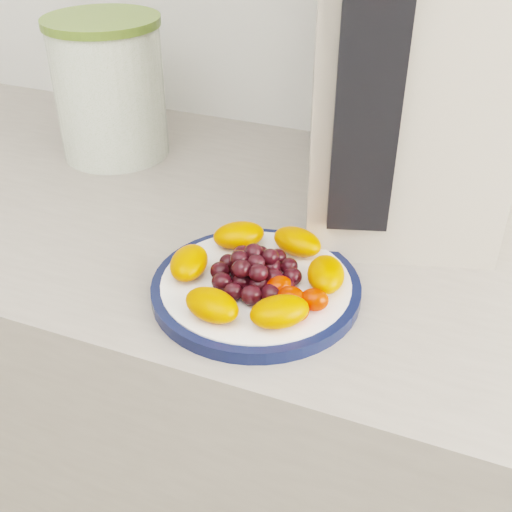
% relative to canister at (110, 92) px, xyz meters
% --- Properties ---
extents(counter, '(3.50, 0.60, 0.90)m').
position_rel_canister_xyz_m(counter, '(0.27, -0.10, -0.55)').
color(counter, gray).
rests_on(counter, floor).
extents(cabinet_face, '(3.48, 0.58, 0.84)m').
position_rel_canister_xyz_m(cabinet_face, '(0.27, -0.10, -0.58)').
color(cabinet_face, '#95745A').
rests_on(cabinet_face, floor).
extents(plate_rim, '(0.23, 0.23, 0.01)m').
position_rel_canister_xyz_m(plate_rim, '(0.34, -0.26, -0.09)').
color(plate_rim, '#0E1638').
rests_on(plate_rim, counter).
extents(plate_face, '(0.21, 0.21, 0.02)m').
position_rel_canister_xyz_m(plate_face, '(0.34, -0.26, -0.09)').
color(plate_face, white).
rests_on(plate_face, counter).
extents(canister, '(0.20, 0.20, 0.20)m').
position_rel_canister_xyz_m(canister, '(0.00, 0.00, 0.00)').
color(canister, '#45631B').
rests_on(canister, counter).
extents(canister_lid, '(0.21, 0.21, 0.01)m').
position_rel_canister_xyz_m(canister_lid, '(0.00, 0.00, 0.10)').
color(canister_lid, '#5B742C').
rests_on(canister_lid, canister).
extents(appliance_body, '(0.30, 0.36, 0.39)m').
position_rel_canister_xyz_m(appliance_body, '(0.43, -0.00, 0.10)').
color(appliance_body, '#AA9E90').
rests_on(appliance_body, counter).
extents(appliance_panel, '(0.07, 0.04, 0.29)m').
position_rel_canister_xyz_m(appliance_panel, '(0.43, -0.17, 0.10)').
color(appliance_panel, black).
rests_on(appliance_panel, appliance_body).
extents(fruit_plate, '(0.20, 0.20, 0.03)m').
position_rel_canister_xyz_m(fruit_plate, '(0.35, -0.27, -0.07)').
color(fruit_plate, '#D95200').
rests_on(fruit_plate, plate_face).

